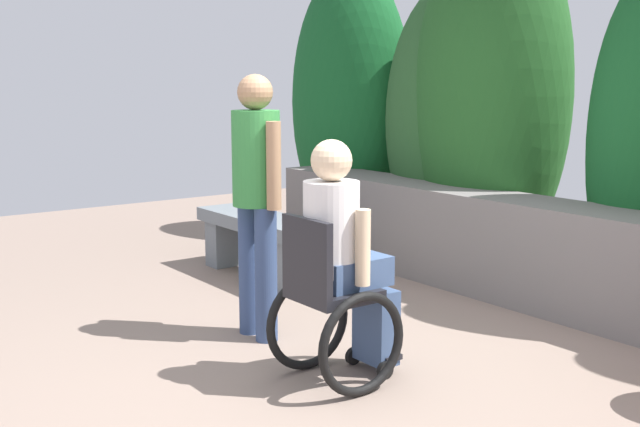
% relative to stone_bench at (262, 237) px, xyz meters
% --- Properties ---
extents(ground_plane, '(13.15, 13.15, 0.00)m').
position_rel_stone_bench_xyz_m(ground_plane, '(2.23, -0.90, -0.34)').
color(ground_plane, gray).
extents(stone_retaining_wall, '(6.46, 0.53, 0.77)m').
position_rel_stone_bench_xyz_m(stone_retaining_wall, '(2.23, 1.19, 0.04)').
color(stone_retaining_wall, slate).
rests_on(stone_retaining_wall, ground).
extents(hedge_backdrop, '(7.43, 1.14, 3.01)m').
position_rel_stone_bench_xyz_m(hedge_backdrop, '(1.65, 1.77, 1.05)').
color(hedge_backdrop, '#145224').
rests_on(hedge_backdrop, ground).
extents(stone_bench, '(1.44, 0.45, 0.52)m').
position_rel_stone_bench_xyz_m(stone_bench, '(0.00, 0.00, 0.00)').
color(stone_bench, slate).
rests_on(stone_bench, ground).
extents(person_in_wheelchair, '(0.53, 0.66, 1.33)m').
position_rel_stone_bench_xyz_m(person_in_wheelchair, '(2.19, -0.89, 0.28)').
color(person_in_wheelchair, black).
rests_on(person_in_wheelchair, ground).
extents(person_standing_companion, '(0.49, 0.30, 1.67)m').
position_rel_stone_bench_xyz_m(person_standing_companion, '(1.29, -0.85, 0.62)').
color(person_standing_companion, '#334670').
rests_on(person_standing_companion, ground).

